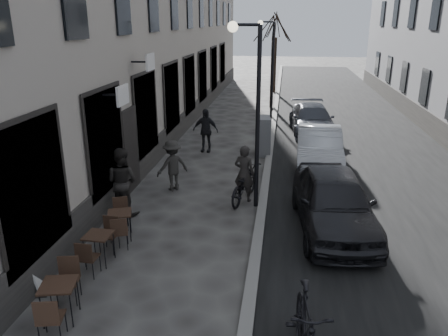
% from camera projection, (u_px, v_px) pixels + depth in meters
% --- Properties ---
extents(road, '(7.30, 60.00, 0.00)m').
position_uv_depth(road, '(348.00, 129.00, 21.53)').
color(road, black).
rests_on(road, ground).
extents(kerb, '(0.25, 60.00, 0.12)m').
position_uv_depth(kerb, '(273.00, 125.00, 21.99)').
color(kerb, slate).
rests_on(kerb, ground).
extents(streetlamp_near, '(0.90, 0.28, 5.09)m').
position_uv_depth(streetlamp_near, '(252.00, 97.00, 11.66)').
color(streetlamp_near, black).
rests_on(streetlamp_near, ground).
extents(streetlamp_far, '(0.90, 0.28, 5.09)m').
position_uv_depth(streetlamp_far, '(270.00, 59.00, 22.91)').
color(streetlamp_far, black).
rests_on(streetlamp_far, ground).
extents(tree_near, '(2.40, 2.40, 5.70)m').
position_uv_depth(tree_near, '(274.00, 28.00, 25.22)').
color(tree_near, black).
rests_on(tree_near, ground).
extents(tree_far, '(2.40, 2.40, 5.70)m').
position_uv_depth(tree_far, '(276.00, 26.00, 30.85)').
color(tree_far, black).
rests_on(tree_far, ground).
extents(bistro_set_a, '(0.71, 1.51, 0.86)m').
position_uv_depth(bistro_set_a, '(60.00, 298.00, 7.75)').
color(bistro_set_a, black).
rests_on(bistro_set_a, ground).
extents(bistro_set_b, '(0.59, 1.40, 0.82)m').
position_uv_depth(bistro_set_b, '(99.00, 245.00, 9.59)').
color(bistro_set_b, black).
rests_on(bistro_set_b, ground).
extents(bistro_set_c, '(0.81, 1.43, 0.82)m').
position_uv_depth(bistro_set_c, '(120.00, 222.00, 10.67)').
color(bistro_set_c, black).
rests_on(bistro_set_c, ground).
extents(sign_board, '(0.50, 0.67, 1.06)m').
position_uv_depth(sign_board, '(37.00, 270.00, 8.63)').
color(sign_board, black).
rests_on(sign_board, ground).
extents(utility_cabinet, '(0.67, 1.06, 1.51)m').
position_uv_depth(utility_cabinet, '(263.00, 136.00, 17.25)').
color(utility_cabinet, slate).
rests_on(utility_cabinet, ground).
extents(bicycle, '(1.16, 2.08, 1.04)m').
position_uv_depth(bicycle, '(244.00, 184.00, 12.90)').
color(bicycle, black).
rests_on(bicycle, ground).
extents(cyclist_rider, '(0.70, 0.55, 1.70)m').
position_uv_depth(cyclist_rider, '(244.00, 173.00, 12.79)').
color(cyclist_rider, black).
rests_on(cyclist_rider, ground).
extents(pedestrian_near, '(1.06, 0.91, 1.89)m').
position_uv_depth(pedestrian_near, '(122.00, 181.00, 11.89)').
color(pedestrian_near, black).
rests_on(pedestrian_near, ground).
extents(pedestrian_mid, '(1.18, 1.12, 1.61)m').
position_uv_depth(pedestrian_mid, '(172.00, 165.00, 13.63)').
color(pedestrian_mid, '#292724').
rests_on(pedestrian_mid, ground).
extents(pedestrian_far, '(1.06, 0.51, 1.76)m').
position_uv_depth(pedestrian_far, '(205.00, 130.00, 17.59)').
color(pedestrian_far, black).
rests_on(pedestrian_far, ground).
extents(car_near, '(2.18, 4.63, 1.53)m').
position_uv_depth(car_near, '(334.00, 201.00, 11.05)').
color(car_near, black).
rests_on(car_near, ground).
extents(car_mid, '(1.65, 4.44, 1.45)m').
position_uv_depth(car_mid, '(319.00, 148.00, 15.71)').
color(car_mid, '#9B9FA4').
rests_on(car_mid, ground).
extents(car_far, '(2.23, 4.73, 1.34)m').
position_uv_depth(car_far, '(312.00, 120.00, 20.41)').
color(car_far, '#3D4048').
rests_on(car_far, ground).
extents(moped, '(0.77, 2.14, 1.26)m').
position_uv_depth(moped, '(306.00, 331.00, 6.66)').
color(moped, black).
rests_on(moped, ground).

